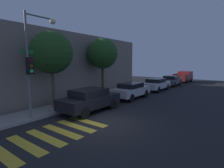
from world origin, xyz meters
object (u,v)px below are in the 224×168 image
at_px(sedan_near_corner, 90,100).
at_px(sedan_far_end, 156,84).
at_px(sedan_middle, 131,90).
at_px(pickup_truck, 183,77).
at_px(traffic_light_pole, 35,54).
at_px(tree_midblock, 103,54).
at_px(tree_near_corner, 52,53).
at_px(sedan_tail_of_row, 171,80).

relative_size(sedan_near_corner, sedan_far_end, 0.96).
bearing_deg(sedan_middle, pickup_truck, -0.00).
bearing_deg(traffic_light_pole, sedan_far_end, -5.22).
bearing_deg(sedan_middle, tree_midblock, 114.31).
height_order(sedan_near_corner, sedan_middle, sedan_near_corner).
bearing_deg(traffic_light_pole, tree_near_corner, 31.87).
relative_size(sedan_far_end, tree_near_corner, 0.84).
relative_size(sedan_near_corner, pickup_truck, 0.82).
bearing_deg(sedan_tail_of_row, tree_near_corner, 172.06).
bearing_deg(sedan_near_corner, sedan_far_end, 0.00).
relative_size(sedan_tail_of_row, tree_midblock, 0.78).
xyz_separation_m(sedan_middle, pickup_truck, (17.12, -0.00, 0.13)).
bearing_deg(pickup_truck, sedan_near_corner, 180.00).
relative_size(sedan_tail_of_row, pickup_truck, 0.80).
bearing_deg(sedan_near_corner, pickup_truck, -0.00).
bearing_deg(sedan_far_end, traffic_light_pole, 174.78).
relative_size(sedan_near_corner, sedan_middle, 1.03).
xyz_separation_m(sedan_tail_of_row, tree_near_corner, (-17.42, 2.43, 3.12)).
bearing_deg(sedan_tail_of_row, sedan_middle, -180.00).
bearing_deg(tree_midblock, sedan_middle, -65.69).
bearing_deg(sedan_far_end, tree_midblock, 160.24).
bearing_deg(traffic_light_pole, pickup_truck, -2.87).
height_order(sedan_middle, tree_near_corner, tree_near_corner).
height_order(traffic_light_pole, sedan_tail_of_row, traffic_light_pole).
bearing_deg(tree_near_corner, sedan_middle, -20.73).
distance_m(traffic_light_pole, sedan_near_corner, 4.32).
distance_m(sedan_middle, sedan_far_end, 5.67).
distance_m(traffic_light_pole, pickup_truck, 25.58).
distance_m(sedan_middle, sedan_tail_of_row, 11.01).
relative_size(sedan_far_end, pickup_truck, 0.85).
bearing_deg(sedan_tail_of_row, pickup_truck, -0.00).
distance_m(pickup_truck, tree_near_corner, 23.85).
bearing_deg(sedan_near_corner, sedan_tail_of_row, 0.00).
xyz_separation_m(sedan_near_corner, sedan_far_end, (10.99, 0.00, -0.04)).
bearing_deg(traffic_light_pole, sedan_middle, -8.74).
bearing_deg(pickup_truck, tree_near_corner, 174.11).
distance_m(sedan_tail_of_row, tree_midblock, 12.77).
height_order(sedan_middle, sedan_tail_of_row, same).
height_order(sedan_far_end, sedan_tail_of_row, sedan_tail_of_row).
distance_m(sedan_far_end, pickup_truck, 11.45).
height_order(sedan_middle, pickup_truck, pickup_truck).
relative_size(sedan_near_corner, tree_near_corner, 0.81).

